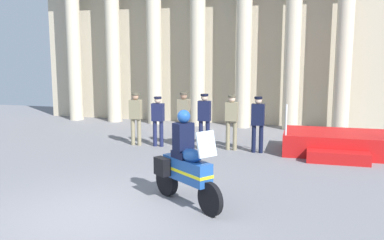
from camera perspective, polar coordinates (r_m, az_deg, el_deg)
ground_plane at (r=8.22m, az=-13.02°, el=-12.57°), size 28.00×28.00×0.00m
colonnade_backdrop at (r=18.02m, az=1.21°, el=12.29°), size 14.65×1.47×7.83m
reviewing_stand at (r=13.35m, az=18.76°, el=-3.04°), size 3.03×2.38×1.54m
officer_in_row_0 at (r=13.85m, az=-7.58°, el=0.71°), size 0.38×0.24×1.70m
officer_in_row_1 at (r=13.60m, az=-4.60°, el=0.37°), size 0.38×0.24×1.61m
officer_in_row_2 at (r=13.41m, az=-1.12°, el=0.65°), size 0.38×0.24×1.76m
officer_in_row_3 at (r=13.10m, az=1.67°, el=0.42°), size 0.38×0.24×1.74m
officer_in_row_4 at (r=13.10m, az=5.35°, el=0.29°), size 0.38×0.24×1.71m
officer_in_row_5 at (r=12.84m, az=8.84°, el=0.00°), size 0.38×0.24×1.70m
motorcycle_with_rider at (r=8.43m, az=-0.97°, el=-6.11°), size 1.72×1.38×1.90m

